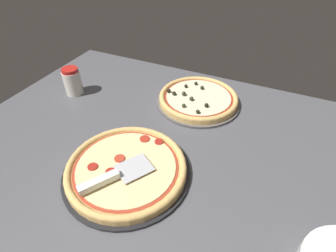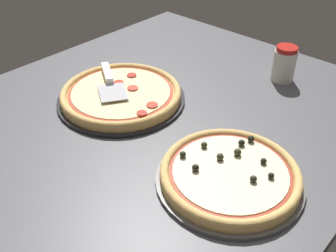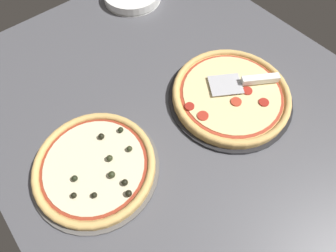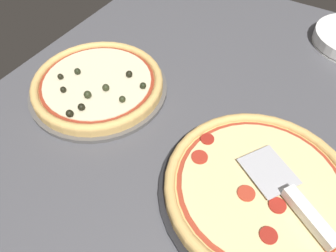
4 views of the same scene
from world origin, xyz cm
name	(u,v)px [view 2 (image 2 of 4)]	position (x,y,z in cm)	size (l,w,h in cm)	color
ground_plane	(142,129)	(0.00, 0.00, -1.80)	(139.63, 109.02, 3.60)	#4C4C51
pizza_pan_front	(121,99)	(-4.22, -13.03, 0.50)	(37.58, 37.58, 1.00)	black
pizza_front	(121,93)	(-4.23, -13.01, 2.46)	(35.33, 35.33, 2.84)	#DBAD60
pizza_pan_back	(229,180)	(2.57, 30.56, 0.50)	(33.40, 33.40, 1.00)	#565451
pizza_back	(230,173)	(2.54, 30.54, 2.42)	(31.39, 31.39, 3.93)	#DBAD60
serving_spatula	(109,78)	(-5.47, -19.75, 4.61)	(15.38, 20.29, 2.00)	#B7B7BC
parmesan_shaker	(284,64)	(-47.54, 15.70, 5.64)	(7.16, 7.16, 11.48)	silver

